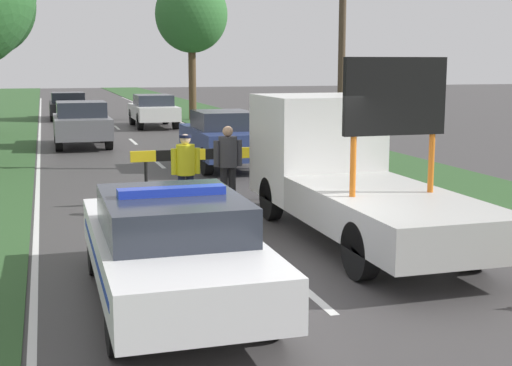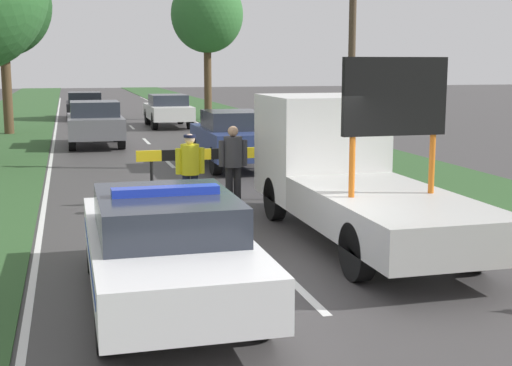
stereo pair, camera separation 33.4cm
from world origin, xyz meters
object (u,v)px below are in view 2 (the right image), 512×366
at_px(roadside_tree_near_right, 207,15).
at_px(roadside_tree_mid_left, 2,6).
at_px(police_officer, 190,167).
at_px(pedestrian_civilian, 233,160).
at_px(road_barrier, 211,158).
at_px(queued_car_suv_grey, 95,123).
at_px(utility_pole, 352,37).
at_px(work_truck, 343,169).
at_px(traffic_cone_centre_front, 180,204).
at_px(queued_car_van_white, 168,110).
at_px(queued_car_sedan_black, 85,105).
at_px(police_car, 165,245).
at_px(queued_car_hatch_blue, 232,138).

relative_size(roadside_tree_near_right, roadside_tree_mid_left, 1.00).
bearing_deg(police_officer, pedestrian_civilian, -150.79).
relative_size(road_barrier, queued_car_suv_grey, 0.78).
height_order(roadside_tree_near_right, utility_pole, roadside_tree_near_right).
height_order(work_truck, police_officer, work_truck).
height_order(traffic_cone_centre_front, queued_car_van_white, queued_car_van_white).
distance_m(queued_car_van_white, utility_pole, 15.57).
xyz_separation_m(work_truck, queued_car_sedan_black, (-3.76, 28.02, -0.38)).
height_order(work_truck, roadside_tree_mid_left, roadside_tree_mid_left).
xyz_separation_m(queued_car_suv_grey, utility_pole, (6.72, -7.72, 2.83)).
xyz_separation_m(police_car, queued_car_hatch_blue, (3.42, 11.21, 0.12)).
height_order(work_truck, queued_car_sedan_black, work_truck).
bearing_deg(traffic_cone_centre_front, queued_car_hatch_blue, 69.09).
relative_size(police_officer, queued_car_van_white, 0.35).
bearing_deg(queued_car_sedan_black, police_car, 90.38).
relative_size(pedestrian_civilian, queued_car_sedan_black, 0.38).
bearing_deg(police_officer, queued_car_van_white, -96.02).
bearing_deg(roadside_tree_mid_left, queued_car_hatch_blue, -59.65).
distance_m(police_car, work_truck, 4.65).
relative_size(queued_car_sedan_black, roadside_tree_mid_left, 0.59).
bearing_deg(police_car, traffic_cone_centre_front, 74.44).
xyz_separation_m(queued_car_suv_grey, queued_car_van_white, (3.64, 7.27, -0.03)).
bearing_deg(police_officer, police_car, 77.60).
relative_size(queued_car_suv_grey, queued_car_van_white, 0.88).
bearing_deg(queued_car_van_white, pedestrian_civilian, 86.15).
height_order(police_car, road_barrier, police_car).
relative_size(police_officer, traffic_cone_centre_front, 2.46).
bearing_deg(queued_car_van_white, road_barrier, 84.94).
relative_size(queued_car_sedan_black, roadside_tree_near_right, 0.59).
xyz_separation_m(queued_car_van_white, roadside_tree_mid_left, (-7.00, -1.88, 4.50)).
bearing_deg(pedestrian_civilian, work_truck, -36.76).
distance_m(work_truck, utility_pole, 8.03).
relative_size(road_barrier, queued_car_van_white, 0.69).
height_order(police_car, queued_car_van_white, queued_car_van_white).
bearing_deg(pedestrian_civilian, queued_car_suv_grey, 126.91).
xyz_separation_m(road_barrier, pedestrian_civilian, (0.36, -0.54, 0.02)).
xyz_separation_m(pedestrian_civilian, queued_car_sedan_black, (-2.37, 25.35, -0.24)).
bearing_deg(queued_car_hatch_blue, roadside_tree_mid_left, -59.65).
bearing_deg(road_barrier, queued_car_van_white, 81.66).
xyz_separation_m(police_car, traffic_cone_centre_front, (0.89, 4.59, -0.41)).
bearing_deg(road_barrier, queued_car_sedan_black, 91.35).
bearing_deg(roadside_tree_near_right, police_car, -102.04).
height_order(road_barrier, queued_car_suv_grey, queued_car_suv_grey).
xyz_separation_m(police_car, queued_car_van_white, (3.47, 24.97, 0.08)).
xyz_separation_m(queued_car_suv_grey, queued_car_sedan_black, (-0.03, 13.29, -0.09)).
relative_size(police_car, queued_car_sedan_black, 1.10).
xyz_separation_m(road_barrier, police_officer, (-0.63, -1.08, -0.02)).
bearing_deg(traffic_cone_centre_front, police_officer, 61.20).
bearing_deg(pedestrian_civilian, queued_car_hatch_blue, 103.23).
bearing_deg(queued_car_van_white, roadside_tree_mid_left, 15.03).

